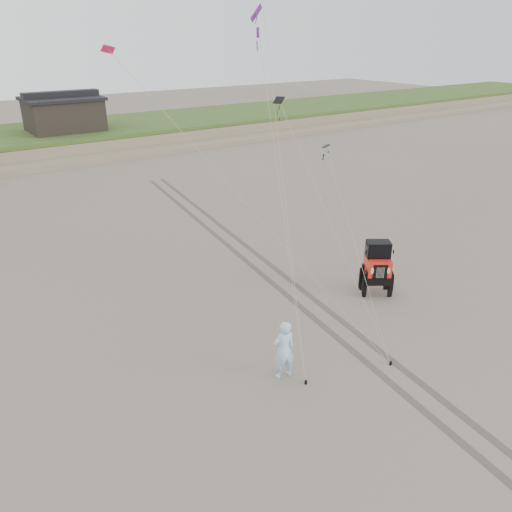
% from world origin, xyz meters
% --- Properties ---
extents(ground, '(160.00, 160.00, 0.00)m').
position_xyz_m(ground, '(0.00, 0.00, 0.00)').
color(ground, '#6B6054').
rests_on(ground, ground).
extents(dune_ridge, '(160.00, 14.25, 1.73)m').
position_xyz_m(dune_ridge, '(0.00, 37.50, 0.82)').
color(dune_ridge, '#7A6B54').
rests_on(dune_ridge, ground).
extents(cabin, '(6.40, 5.40, 3.35)m').
position_xyz_m(cabin, '(2.00, 37.00, 3.24)').
color(cabin, black).
rests_on(cabin, dune_ridge).
extents(jeep, '(4.33, 5.03, 1.75)m').
position_xyz_m(jeep, '(4.03, 1.99, 0.88)').
color(jeep, red).
rests_on(jeep, ground).
extents(man, '(0.78, 0.59, 1.92)m').
position_xyz_m(man, '(-2.29, -0.11, 0.96)').
color(man, '#94BCE5').
rests_on(man, ground).
extents(kite_flock, '(8.87, 8.35, 10.26)m').
position_xyz_m(kite_flock, '(3.87, 10.46, 10.02)').
color(kite_flock, black).
rests_on(kite_flock, ground).
extents(stake_main, '(0.08, 0.08, 0.12)m').
position_xyz_m(stake_main, '(-1.95, -0.78, 0.06)').
color(stake_main, black).
rests_on(stake_main, ground).
extents(stake_aux, '(0.08, 0.08, 0.12)m').
position_xyz_m(stake_aux, '(0.85, -1.61, 0.06)').
color(stake_aux, black).
rests_on(stake_aux, ground).
extents(tire_tracks, '(5.22, 29.74, 0.01)m').
position_xyz_m(tire_tracks, '(2.00, 8.00, 0.00)').
color(tire_tracks, '#4C443D').
rests_on(tire_tracks, ground).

